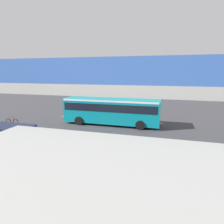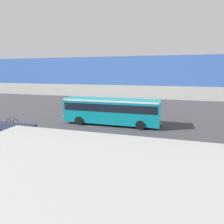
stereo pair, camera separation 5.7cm
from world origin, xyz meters
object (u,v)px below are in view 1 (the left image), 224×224
city_bus (111,109)px  traffic_sign (82,101)px  bicycle_orange (9,125)px  pedestrian (89,109)px  parked_van (5,136)px  bicycle_red (12,121)px

city_bus → traffic_sign: 7.75m
bicycle_orange → pedestrian: pedestrian is taller
bicycle_orange → parked_van: bearing=132.3°
traffic_sign → pedestrian: bearing=157.1°
city_bus → bicycle_orange: city_bus is taller
parked_van → bicycle_orange: parked_van is taller
pedestrian → traffic_sign: traffic_sign is taller
bicycle_red → bicycle_orange: 1.48m
city_bus → parked_van: 11.51m
city_bus → bicycle_orange: bearing=22.5°
city_bus → bicycle_orange: 11.93m
bicycle_orange → city_bus: bearing=-157.5°
city_bus → bicycle_orange: size_ratio=6.52×
parked_van → pedestrian: size_ratio=2.68×
parked_van → pedestrian: (-1.73, -13.96, -0.30)m
bicycle_orange → pedestrian: bearing=-125.4°
pedestrian → traffic_sign: (1.35, -0.57, 1.00)m
bicycle_orange → bicycle_red: bearing=-61.2°
traffic_sign → bicycle_orange: bearing=62.3°
bicycle_red → bicycle_orange: size_ratio=1.00×
city_bus → bicycle_red: (11.65, 3.23, -1.51)m
bicycle_red → pedestrian: 10.38m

